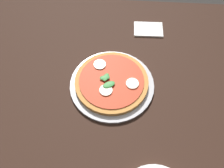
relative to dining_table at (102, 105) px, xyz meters
name	(u,v)px	position (x,y,z in m)	size (l,w,h in m)	color
ground_plane	(105,151)	(0.00, 0.00, -0.63)	(6.00, 6.00, 0.00)	#2D2B28
dining_table	(102,105)	(0.00, 0.00, 0.00)	(1.37, 1.12, 0.71)	black
serving_tray	(112,85)	(0.04, 0.05, 0.09)	(0.32, 0.32, 0.01)	#B2B2B7
pizza	(112,81)	(0.04, 0.05, 0.11)	(0.28, 0.28, 0.03)	#C6843F
napkin	(148,29)	(0.18, 0.36, 0.09)	(0.13, 0.09, 0.01)	white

